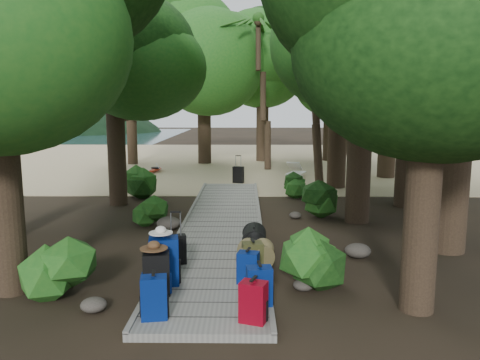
# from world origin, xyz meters

# --- Properties ---
(ground) EXTENTS (120.00, 120.00, 0.00)m
(ground) POSITION_xyz_m (0.00, 0.00, 0.00)
(ground) COLOR black
(ground) RESTS_ON ground
(sand_beach) EXTENTS (40.00, 22.00, 0.02)m
(sand_beach) POSITION_xyz_m (0.00, 16.00, 0.01)
(sand_beach) COLOR tan
(sand_beach) RESTS_ON ground
(boardwalk) EXTENTS (2.00, 12.00, 0.12)m
(boardwalk) POSITION_xyz_m (0.00, 1.00, 0.06)
(boardwalk) COLOR gray
(boardwalk) RESTS_ON ground
(backpack_left_a) EXTENTS (0.39, 0.30, 0.67)m
(backpack_left_a) POSITION_xyz_m (-0.67, -4.54, 0.45)
(backpack_left_a) COLOR navy
(backpack_left_a) RESTS_ON boardwalk
(backpack_left_b) EXTENTS (0.44, 0.35, 0.74)m
(backpack_left_b) POSITION_xyz_m (-0.80, -3.70, 0.49)
(backpack_left_b) COLOR black
(backpack_left_b) RESTS_ON boardwalk
(backpack_left_c) EXTENTS (0.52, 0.41, 0.88)m
(backpack_left_c) POSITION_xyz_m (-0.75, -3.27, 0.56)
(backpack_left_c) COLOR navy
(backpack_left_c) RESTS_ON boardwalk
(backpack_left_d) EXTENTS (0.39, 0.34, 0.50)m
(backpack_left_d) POSITION_xyz_m (-0.78, -2.06, 0.37)
(backpack_left_d) COLOR navy
(backpack_left_d) RESTS_ON boardwalk
(backpack_right_a) EXTENTS (0.41, 0.35, 0.63)m
(backpack_right_a) POSITION_xyz_m (0.70, -4.62, 0.43)
(backpack_right_a) COLOR maroon
(backpack_right_a) RESTS_ON boardwalk
(backpack_right_b) EXTENTS (0.39, 0.30, 0.66)m
(backpack_right_b) POSITION_xyz_m (0.79, -4.12, 0.45)
(backpack_right_b) COLOR navy
(backpack_right_b) RESTS_ON boardwalk
(backpack_right_c) EXTENTS (0.39, 0.31, 0.59)m
(backpack_right_c) POSITION_xyz_m (0.63, -3.20, 0.41)
(backpack_right_c) COLOR navy
(backpack_right_c) RESTS_ON boardwalk
(backpack_right_d) EXTENTS (0.40, 0.31, 0.56)m
(backpack_right_d) POSITION_xyz_m (0.72, -2.56, 0.40)
(backpack_right_d) COLOR #3C3C1C
(backpack_right_d) RESTS_ON boardwalk
(duffel_right_khaki) EXTENTS (0.70, 0.79, 0.44)m
(duffel_right_khaki) POSITION_xyz_m (0.77, -2.33, 0.34)
(duffel_right_khaki) COLOR olive
(duffel_right_khaki) RESTS_ON boardwalk
(duffel_right_black) EXTENTS (0.52, 0.78, 0.48)m
(duffel_right_black) POSITION_xyz_m (0.77, -1.32, 0.36)
(duffel_right_black) COLOR black
(duffel_right_black) RESTS_ON boardwalk
(suitcase_on_boardwalk) EXTENTS (0.40, 0.29, 0.55)m
(suitcase_on_boardwalk) POSITION_xyz_m (-0.70, -2.25, 0.40)
(suitcase_on_boardwalk) COLOR black
(suitcase_on_boardwalk) RESTS_ON boardwalk
(lone_suitcase_on_sand) EXTENTS (0.47, 0.36, 0.65)m
(lone_suitcase_on_sand) POSITION_xyz_m (0.30, 7.86, 0.35)
(lone_suitcase_on_sand) COLOR black
(lone_suitcase_on_sand) RESTS_ON sand_beach
(hat_brown) EXTENTS (0.43, 0.43, 0.13)m
(hat_brown) POSITION_xyz_m (-0.82, -3.71, 0.93)
(hat_brown) COLOR #51351E
(hat_brown) RESTS_ON backpack_left_b
(hat_white) EXTENTS (0.39, 0.39, 0.13)m
(hat_white) POSITION_xyz_m (-0.79, -3.31, 1.06)
(hat_white) COLOR silver
(hat_white) RESTS_ON backpack_left_c
(kayak) EXTENTS (1.15, 2.99, 0.29)m
(kayak) POSITION_xyz_m (-3.63, 10.94, 0.17)
(kayak) COLOR #A7250E
(kayak) RESTS_ON sand_beach
(sun_lounger) EXTENTS (1.25, 1.93, 0.60)m
(sun_lounger) POSITION_xyz_m (2.78, 9.46, 0.32)
(sun_lounger) COLOR silver
(sun_lounger) RESTS_ON sand_beach
(tree_right_a) EXTENTS (4.36, 4.36, 7.26)m
(tree_right_a) POSITION_xyz_m (3.16, -3.95, 3.63)
(tree_right_a) COLOR black
(tree_right_a) RESTS_ON ground
(tree_right_c) EXTENTS (5.19, 5.19, 8.97)m
(tree_right_c) POSITION_xyz_m (3.55, 1.52, 4.49)
(tree_right_c) COLOR black
(tree_right_c) RESTS_ON ground
(tree_right_d) EXTENTS (6.44, 6.44, 11.82)m
(tree_right_d) POSITION_xyz_m (5.59, 3.55, 5.91)
(tree_right_d) COLOR black
(tree_right_d) RESTS_ON ground
(tree_right_e) EXTENTS (5.50, 5.50, 9.91)m
(tree_right_e) POSITION_xyz_m (4.01, 6.88, 4.95)
(tree_right_e) COLOR black
(tree_right_e) RESTS_ON ground
(tree_right_f) EXTENTS (5.98, 5.98, 10.67)m
(tree_right_f) POSITION_xyz_m (6.67, 9.51, 5.33)
(tree_right_f) COLOR black
(tree_right_f) RESTS_ON ground
(tree_left_c) EXTENTS (4.55, 4.55, 7.91)m
(tree_left_c) POSITION_xyz_m (-3.39, 3.68, 3.96)
(tree_left_c) COLOR black
(tree_left_c) RESTS_ON ground
(tree_back_a) EXTENTS (5.82, 5.82, 10.08)m
(tree_back_a) POSITION_xyz_m (-1.63, 14.55, 5.04)
(tree_back_a) COLOR black
(tree_back_a) RESTS_ON ground
(tree_back_b) EXTENTS (5.43, 5.43, 9.69)m
(tree_back_b) POSITION_xyz_m (1.52, 15.72, 4.85)
(tree_back_b) COLOR black
(tree_back_b) RESTS_ON ground
(tree_back_c) EXTENTS (4.57, 4.57, 8.23)m
(tree_back_c) POSITION_xyz_m (5.26, 15.93, 4.12)
(tree_back_c) COLOR black
(tree_back_c) RESTS_ON ground
(tree_back_d) EXTENTS (4.55, 4.55, 7.58)m
(tree_back_d) POSITION_xyz_m (-5.45, 14.13, 3.79)
(tree_back_d) COLOR black
(tree_back_d) RESTS_ON ground
(palm_right_a) EXTENTS (4.26, 4.26, 7.26)m
(palm_right_a) POSITION_xyz_m (3.41, 6.34, 3.63)
(palm_right_a) COLOR #194413
(palm_right_a) RESTS_ON ground
(palm_right_b) EXTENTS (4.38, 4.38, 8.47)m
(palm_right_b) POSITION_xyz_m (5.45, 11.01, 4.23)
(palm_right_b) COLOR #194413
(palm_right_b) RESTS_ON ground
(palm_right_c) EXTENTS (4.44, 4.44, 7.07)m
(palm_right_c) POSITION_xyz_m (1.91, 12.21, 3.53)
(palm_right_c) COLOR #194413
(palm_right_c) RESTS_ON ground
(palm_left_a) EXTENTS (4.75, 4.75, 7.56)m
(palm_left_a) POSITION_xyz_m (-4.24, 6.42, 3.78)
(palm_left_a) COLOR #194413
(palm_left_a) RESTS_ON ground
(rock_left_a) EXTENTS (0.39, 0.35, 0.22)m
(rock_left_a) POSITION_xyz_m (-1.67, -4.08, 0.11)
(rock_left_a) COLOR #4C473F
(rock_left_a) RESTS_ON ground
(rock_left_b) EXTENTS (0.41, 0.37, 0.23)m
(rock_left_b) POSITION_xyz_m (-2.93, -2.20, 0.11)
(rock_left_b) COLOR #4C473F
(rock_left_b) RESTS_ON ground
(rock_left_c) EXTENTS (0.60, 0.54, 0.33)m
(rock_left_c) POSITION_xyz_m (-1.33, 0.66, 0.16)
(rock_left_c) COLOR #4C473F
(rock_left_c) RESTS_ON ground
(rock_left_d) EXTENTS (0.32, 0.28, 0.17)m
(rock_left_d) POSITION_xyz_m (-1.95, 3.46, 0.09)
(rock_left_d) COLOR #4C473F
(rock_left_d) RESTS_ON ground
(rock_right_a) EXTENTS (0.35, 0.31, 0.19)m
(rock_right_a) POSITION_xyz_m (1.55, -3.22, 0.10)
(rock_right_a) COLOR #4C473F
(rock_right_a) RESTS_ON ground
(rock_right_b) EXTENTS (0.53, 0.47, 0.29)m
(rock_right_b) POSITION_xyz_m (2.86, -1.48, 0.14)
(rock_right_b) COLOR #4C473F
(rock_right_b) RESTS_ON ground
(rock_right_c) EXTENTS (0.33, 0.30, 0.18)m
(rock_right_c) POSITION_xyz_m (1.95, 1.89, 0.09)
(rock_right_c) COLOR #4C473F
(rock_right_c) RESTS_ON ground
(shrub_left_a) EXTENTS (1.10, 1.10, 0.99)m
(shrub_left_a) POSITION_xyz_m (-2.40, -3.50, 0.49)
(shrub_left_a) COLOR #1A5419
(shrub_left_a) RESTS_ON ground
(shrub_left_b) EXTENTS (0.81, 0.81, 0.73)m
(shrub_left_b) POSITION_xyz_m (-1.89, 0.97, 0.36)
(shrub_left_b) COLOR #1A5419
(shrub_left_b) RESTS_ON ground
(shrub_left_c) EXTENTS (1.16, 1.16, 1.05)m
(shrub_left_c) POSITION_xyz_m (-3.02, 4.83, 0.52)
(shrub_left_c) COLOR #1A5419
(shrub_left_c) RESTS_ON ground
(shrub_right_a) EXTENTS (1.11, 1.11, 1.00)m
(shrub_right_a) POSITION_xyz_m (1.82, -2.96, 0.50)
(shrub_right_a) COLOR #1A5419
(shrub_right_a) RESTS_ON ground
(shrub_right_b) EXTENTS (1.20, 1.20, 1.08)m
(shrub_right_b) POSITION_xyz_m (2.54, 1.93, 0.54)
(shrub_right_b) COLOR #1A5419
(shrub_right_b) RESTS_ON ground
(shrub_right_c) EXTENTS (0.89, 0.89, 0.80)m
(shrub_right_c) POSITION_xyz_m (2.17, 5.02, 0.40)
(shrub_right_c) COLOR #1A5419
(shrub_right_c) RESTS_ON ground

